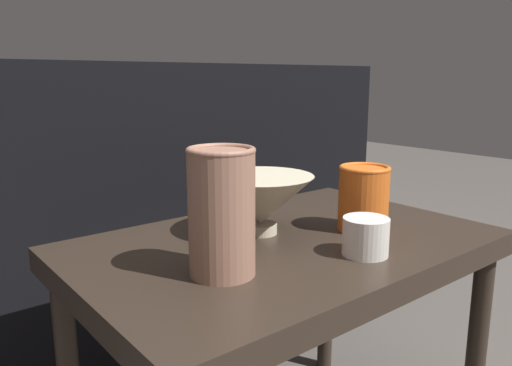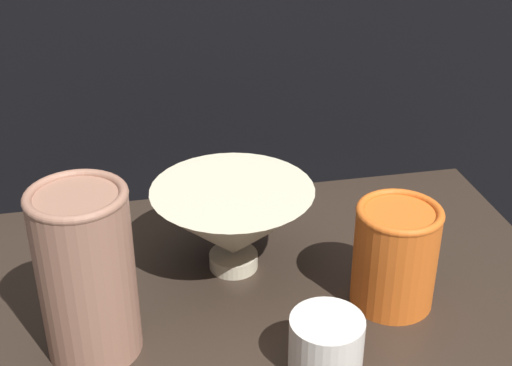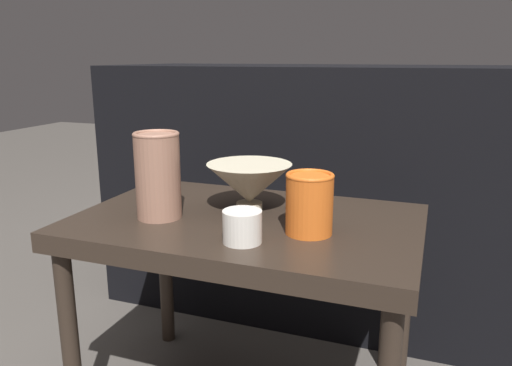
% 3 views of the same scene
% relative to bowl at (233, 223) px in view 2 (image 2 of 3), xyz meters
% --- Properties ---
extents(table, '(0.70, 0.45, 0.46)m').
position_rel_bowl_xyz_m(table, '(0.01, -0.05, -0.11)').
color(table, '#2D231C').
rests_on(table, ground_plane).
extents(couch_backdrop, '(1.24, 0.50, 0.75)m').
position_rel_bowl_xyz_m(couch_backdrop, '(0.01, 0.53, -0.14)').
color(couch_backdrop, black).
rests_on(couch_backdrop, ground_plane).
extents(bowl, '(0.18, 0.18, 0.10)m').
position_rel_bowl_xyz_m(bowl, '(0.00, 0.00, 0.00)').
color(bowl, beige).
rests_on(bowl, table).
extents(vase_textured_left, '(0.09, 0.09, 0.18)m').
position_rel_bowl_xyz_m(vase_textured_left, '(-0.16, -0.11, 0.03)').
color(vase_textured_left, '#996B56').
rests_on(vase_textured_left, table).
extents(vase_colorful_right, '(0.09, 0.09, 0.12)m').
position_rel_bowl_xyz_m(vase_colorful_right, '(0.16, -0.10, 0.00)').
color(vase_colorful_right, orange).
rests_on(vase_colorful_right, table).
extents(cup, '(0.07, 0.07, 0.06)m').
position_rel_bowl_xyz_m(cup, '(0.06, -0.18, -0.03)').
color(cup, silver).
rests_on(cup, table).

